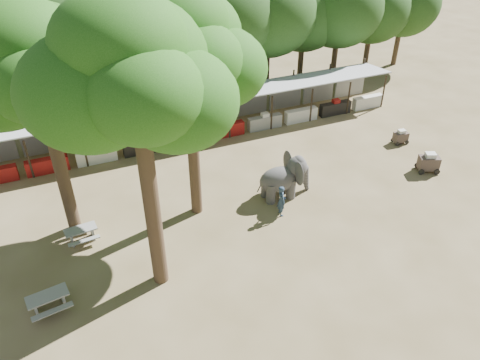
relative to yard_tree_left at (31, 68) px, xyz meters
name	(u,v)px	position (x,y,z in m)	size (l,w,h in m)	color
ground	(305,270)	(9.13, -7.19, -8.20)	(100.00, 100.00, 0.00)	brown
vendor_stalls	(201,118)	(9.13, 6.65, -7.02)	(28.00, 2.99, 2.80)	#AAABB2
yard_tree_left	(31,68)	(0.00, 0.00, 0.00)	(7.10, 6.90, 11.02)	#332316
yard_tree_center	(129,76)	(3.00, -5.00, 1.01)	(7.10, 6.90, 12.04)	#332316
yard_tree_back	(182,48)	(6.00, -1.00, 0.34)	(7.10, 6.90, 11.36)	#332316
backdrop_trees	(174,30)	(9.13, 11.81, -2.69)	(46.46, 5.95, 8.33)	#332316
elephant	(285,177)	(10.92, -1.75, -7.04)	(3.01, 2.32, 2.31)	#3C3A3A
handler	(281,201)	(9.99, -3.18, -7.34)	(0.62, 0.41, 1.72)	#26384C
picnic_table_near	(48,300)	(-1.41, -5.08, -7.68)	(1.80, 1.66, 0.80)	gray
picnic_table_far	(81,233)	(0.35, -1.29, -7.72)	(1.57, 1.44, 0.73)	gray
cart_front	(429,162)	(19.77, -2.89, -7.60)	(1.46, 1.23, 1.22)	#3A2D28
cart_back	(401,137)	(20.50, 0.45, -7.73)	(1.03, 0.73, 0.94)	#3A2D28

